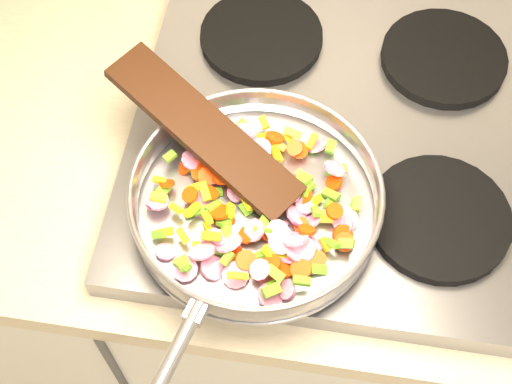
# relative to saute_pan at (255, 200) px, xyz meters

# --- Properties ---
(cooktop) EXTENTS (0.60, 0.60, 0.04)m
(cooktop) POSITION_rel_saute_pan_xyz_m (0.10, 0.17, -0.06)
(cooktop) COLOR #939399
(cooktop) RESTS_ON counter_top
(grate_fl) EXTENTS (0.19, 0.19, 0.02)m
(grate_fl) POSITION_rel_saute_pan_xyz_m (-0.04, 0.03, -0.04)
(grate_fl) COLOR black
(grate_fl) RESTS_ON cooktop
(grate_fr) EXTENTS (0.19, 0.19, 0.02)m
(grate_fr) POSITION_rel_saute_pan_xyz_m (0.24, 0.03, -0.04)
(grate_fr) COLOR black
(grate_fr) RESTS_ON cooktop
(grate_bl) EXTENTS (0.19, 0.19, 0.02)m
(grate_bl) POSITION_rel_saute_pan_xyz_m (-0.04, 0.31, -0.04)
(grate_bl) COLOR black
(grate_bl) RESTS_ON cooktop
(grate_br) EXTENTS (0.19, 0.19, 0.02)m
(grate_br) POSITION_rel_saute_pan_xyz_m (0.24, 0.31, -0.04)
(grate_br) COLOR black
(grate_br) RESTS_ON cooktop
(saute_pan) EXTENTS (0.36, 0.52, 0.05)m
(saute_pan) POSITION_rel_saute_pan_xyz_m (0.00, 0.00, 0.00)
(saute_pan) COLOR #9E9EA5
(saute_pan) RESTS_ON grate_fl
(vegetable_heap) EXTENTS (0.28, 0.28, 0.05)m
(vegetable_heap) POSITION_rel_saute_pan_xyz_m (0.00, -0.00, -0.01)
(vegetable_heap) COLOR #599C21
(vegetable_heap) RESTS_ON saute_pan
(wooden_spatula) EXTENTS (0.29, 0.22, 0.08)m
(wooden_spatula) POSITION_rel_saute_pan_xyz_m (-0.08, 0.08, 0.03)
(wooden_spatula) COLOR black
(wooden_spatula) RESTS_ON saute_pan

